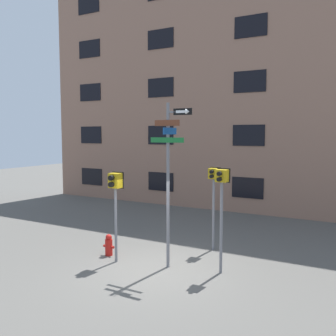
# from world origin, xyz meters

# --- Properties ---
(ground_plane) EXTENTS (60.00, 60.00, 0.00)m
(ground_plane) POSITION_xyz_m (0.00, 0.00, 0.00)
(ground_plane) COLOR #595651
(building_facade) EXTENTS (24.00, 0.64, 12.51)m
(building_facade) POSITION_xyz_m (-0.00, 8.87, 6.25)
(building_facade) COLOR #936B56
(building_facade) RESTS_ON ground_plane
(street_sign_pole) EXTENTS (1.27, 0.75, 4.69)m
(street_sign_pole) POSITION_xyz_m (0.22, 0.40, 2.81)
(street_sign_pole) COLOR slate
(street_sign_pole) RESTS_ON ground_plane
(pedestrian_signal_left) EXTENTS (0.41, 0.40, 2.71)m
(pedestrian_signal_left) POSITION_xyz_m (-1.41, 0.03, 2.16)
(pedestrian_signal_left) COLOR slate
(pedestrian_signal_left) RESTS_ON ground_plane
(pedestrian_signal_right) EXTENTS (0.37, 0.40, 2.90)m
(pedestrian_signal_right) POSITION_xyz_m (1.67, 0.70, 2.23)
(pedestrian_signal_right) COLOR slate
(pedestrian_signal_right) RESTS_ON ground_plane
(pedestrian_signal_across) EXTENTS (0.37, 0.40, 2.74)m
(pedestrian_signal_across) POSITION_xyz_m (0.69, 2.54, 2.12)
(pedestrian_signal_across) COLOR slate
(pedestrian_signal_across) RESTS_ON ground_plane
(fire_hydrant) EXTENTS (0.39, 0.23, 0.68)m
(fire_hydrant) POSITION_xyz_m (-1.97, 0.40, 0.33)
(fire_hydrant) COLOR red
(fire_hydrant) RESTS_ON ground_plane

